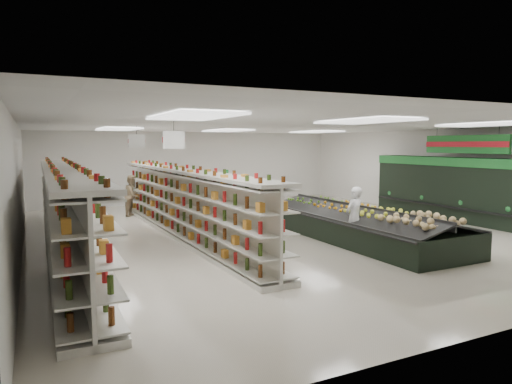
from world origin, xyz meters
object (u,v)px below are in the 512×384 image
soda_endcap (218,190)px  shopper_background (133,195)px  gondola_left (66,214)px  produce_island (359,224)px  shopper_main (354,218)px  gondola_center (183,205)px

soda_endcap → shopper_background: bearing=-162.5°
gondola_left → produce_island: (7.46, -1.88, -0.51)m
soda_endcap → shopper_main: (0.15, -9.08, 0.10)m
gondola_center → soda_endcap: gondola_center is taller
produce_island → shopper_background: 8.57m
produce_island → shopper_background: shopper_background is taller
gondola_left → soda_endcap: bearing=45.3°
produce_island → gondola_center: bearing=148.3°
produce_island → shopper_main: 1.19m
shopper_main → shopper_background: 8.83m
produce_island → soda_endcap: 8.35m
gondola_left → produce_island: 7.71m
shopper_background → gondola_center: bearing=-139.4°
gondola_center → shopper_background: size_ratio=7.37×
gondola_center → shopper_main: bearing=-45.9°
gondola_center → shopper_main: size_ratio=7.10×
produce_island → shopper_main: (-0.82, -0.79, 0.35)m
gondola_left → gondola_center: bearing=14.1°
gondola_left → gondola_center: size_ratio=1.07×
soda_endcap → gondola_center: bearing=-120.4°
produce_island → shopper_background: bearing=124.4°
gondola_center → shopper_background: 4.47m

